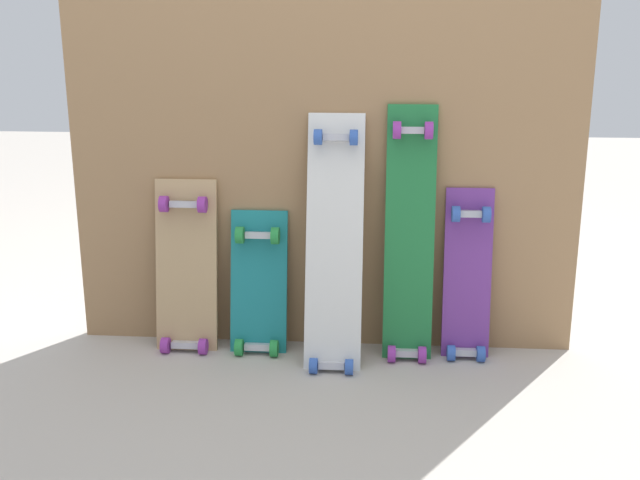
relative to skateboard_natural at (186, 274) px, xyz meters
name	(u,v)px	position (x,y,z in m)	size (l,w,h in m)	color
ground_plane	(321,347)	(0.50, 0.02, -0.28)	(12.00, 12.00, 0.00)	#B2AAA0
plywood_wall_panel	(323,93)	(0.50, 0.09, 0.66)	(1.86, 0.04, 1.89)	#99724C
skateboard_natural	(186,274)	(0.00, 0.00, 0.00)	(0.23, 0.17, 0.70)	tan
skateboard_teal	(258,291)	(0.27, 0.00, -0.06)	(0.21, 0.18, 0.59)	#197A7F
skateboard_white	(334,252)	(0.56, -0.07, 0.12)	(0.20, 0.30, 0.95)	silver
skateboard_green	(409,243)	(0.82, -0.01, 0.14)	(0.18, 0.19, 0.98)	#1E7238
skateboard_purple	(467,283)	(1.04, 0.01, -0.01)	(0.17, 0.16, 0.68)	#6B338C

